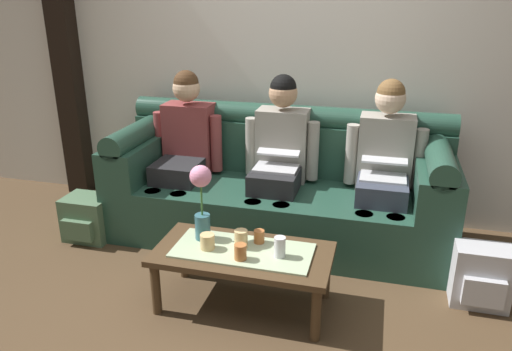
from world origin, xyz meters
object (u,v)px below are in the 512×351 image
object	(u,v)px
coffee_table	(243,258)
cup_near_left	(280,247)
person_right	(384,162)
cup_near_right	(259,236)
backpack_right	(481,277)
person_left	(184,145)
couch	(279,189)
person_middle	(279,153)
cup_far_right	(240,252)
backpack_left	(88,218)
flower_vase	(201,196)
cup_far_center	(207,241)
cup_far_left	(241,239)

from	to	relation	value
coffee_table	cup_near_left	size ratio (longest dim) A/B	8.64
person_right	cup_near_right	size ratio (longest dim) A/B	15.57
person_right	backpack_right	world-z (taller)	person_right
person_left	person_right	distance (m)	1.51
couch	cup_near_right	distance (m)	0.87
person_left	cup_near_right	xyz separation A→B (m)	(0.82, -0.86, -0.24)
person_left	person_middle	bearing A→B (deg)	-0.06
cup_near_right	cup_far_right	size ratio (longest dim) A/B	0.87
cup_near_right	person_middle	bearing A→B (deg)	94.64
coffee_table	backpack_left	size ratio (longest dim) A/B	3.03
coffee_table	backpack_left	world-z (taller)	coffee_table
flower_vase	backpack_right	bearing A→B (deg)	10.44
coffee_table	backpack_right	world-z (taller)	backpack_right
person_right	cup_far_right	xyz separation A→B (m)	(-0.74, -1.07, -0.24)
cup_far_right	backpack_right	distance (m)	1.45
person_left	cup_near_right	distance (m)	1.22
cup_near_left	cup_near_right	distance (m)	0.20
cup_far_center	backpack_right	distance (m)	1.64
backpack_right	backpack_left	xyz separation A→B (m)	(-2.74, 0.15, -0.02)
person_right	cup_near_right	xyz separation A→B (m)	(-0.68, -0.86, -0.24)
person_middle	backpack_right	world-z (taller)	person_middle
person_middle	cup_far_left	world-z (taller)	person_middle
cup_far_left	person_right	bearing A→B (deg)	50.68
coffee_table	cup_far_right	world-z (taller)	cup_far_right
person_left	cup_far_right	xyz separation A→B (m)	(0.77, -1.08, -0.24)
cup_far_right	backpack_right	xyz separation A→B (m)	(1.35, 0.48, -0.23)
coffee_table	flower_vase	xyz separation A→B (m)	(-0.27, 0.07, 0.33)
cup_far_left	cup_far_right	world-z (taller)	cup_far_left
coffee_table	flower_vase	distance (m)	0.43
person_right	backpack_left	distance (m)	2.23
cup_far_center	cup_far_right	size ratio (longest dim) A/B	1.00
person_left	cup_far_left	xyz separation A→B (m)	(0.74, -0.94, -0.23)
person_right	backpack_right	distance (m)	0.98
coffee_table	cup_far_center	world-z (taller)	cup_far_center
coffee_table	backpack_right	bearing A→B (deg)	15.24
flower_vase	cup_near_left	bearing A→B (deg)	-10.54
backpack_left	coffee_table	bearing A→B (deg)	-20.65
cup_far_center	backpack_right	bearing A→B (deg)	14.74
person_right	backpack_right	bearing A→B (deg)	-44.13
coffee_table	flower_vase	world-z (taller)	flower_vase
couch	person_left	bearing A→B (deg)	-179.69
person_right	cup_far_right	size ratio (longest dim) A/B	13.53
couch	cup_far_right	world-z (taller)	couch
flower_vase	cup_far_right	size ratio (longest dim) A/B	5.17
coffee_table	cup_far_left	distance (m)	0.11
person_right	cup_far_right	world-z (taller)	person_right
coffee_table	cup_near_left	bearing A→B (deg)	-5.41
cup_far_center	person_left	bearing A→B (deg)	118.69
person_middle	cup_far_right	bearing A→B (deg)	-89.04
person_middle	coffee_table	world-z (taller)	person_middle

